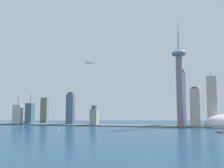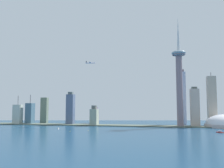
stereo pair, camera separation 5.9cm
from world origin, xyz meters
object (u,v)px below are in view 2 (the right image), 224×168
Objects in this scene: skyscraper_5 at (195,107)px; skyscraper_6 at (18,114)px; channel_buoy_2 at (70,131)px; boat_1 at (58,129)px; observation_tower at (179,75)px; skyscraper_4 at (95,116)px; skyscraper_8 at (212,101)px; skyscraper_7 at (182,98)px; skyscraper_2 at (30,114)px; skyscraper_0 at (70,109)px; skyscraper_1 at (94,117)px; channel_buoy_0 at (88,130)px; skyscraper_3 at (44,110)px; boat_0 at (220,132)px; airplane at (90,63)px.

skyscraper_5 is 1.23× the size of skyscraper_6.
skyscraper_5 is at bearing 34.22° from channel_buoy_2.
observation_tower is at bearing 109.79° from boat_1.
skyscraper_8 is at bearing -7.49° from skyscraper_4.
observation_tower is at bearing -20.10° from skyscraper_4.
skyscraper_7 is at bearing 80.58° from observation_tower.
observation_tower is at bearing -0.99° from skyscraper_2.
skyscraper_5 is 549.55m from skyscraper_6.
observation_tower is at bearing -151.12° from skyscraper_8.
observation_tower is 48.41× the size of boat_1.
skyscraper_1 is at bearing -14.65° from skyscraper_0.
channel_buoy_2 is (-256.23, -182.72, -145.12)m from observation_tower.
channel_buoy_0 is 0.62× the size of channel_buoy_2.
skyscraper_7 reaches higher than skyscraper_5.
skyscraper_4 is (-276.91, 101.31, -121.23)m from observation_tower.
boat_0 is at bearing -21.39° from skyscraper_3.
skyscraper_7 reaches higher than channel_buoy_2.
skyscraper_0 is 1.72× the size of skyscraper_1.
skyscraper_2 is at bearing 179.01° from observation_tower.
skyscraper_4 is at bearing 102.27° from channel_buoy_0.
skyscraper_8 is 4.81× the size of airplane.
skyscraper_2 is 1.03× the size of skyscraper_6.
airplane is at bearing -156.85° from boat_0.
skyscraper_8 is at bearing 111.10° from boat_1.
skyscraper_0 is at bearing -23.57° from skyscraper_3.
skyscraper_2 reaches higher than channel_buoy_0.
observation_tower reaches higher than boat_0.
boat_1 is at bearing -131.95° from boat_0.
boat_0 is (544.74, -146.87, -32.40)m from skyscraper_2.
skyscraper_6 reaches higher than boat_0.
skyscraper_2 reaches higher than skyscraper_6.
airplane is at bearing 94.67° from channel_buoy_2.
skyscraper_2 is (-136.30, -7.99, -15.14)m from skyscraper_0.
skyscraper_8 is 428.78m from channel_buoy_2.
skyscraper_3 reaches higher than channel_buoy_0.
skyscraper_5 is at bearing -14.21° from skyscraper_4.
skyscraper_8 is (429.82, 36.31, 24.30)m from skyscraper_0.
skyscraper_3 is (-115.92, 50.57, -5.15)m from skyscraper_0.
airplane reaches higher than skyscraper_4.
skyscraper_8 reaches higher than skyscraper_0.
airplane reaches higher than skyscraper_3.
skyscraper_8 is at bearing 5.62° from skyscraper_6.
boat_0 reaches higher than channel_buoy_2.
boat_1 is at bearing -114.14° from skyscraper_1.
skyscraper_7 reaches higher than skyscraper_1.
boat_0 is 380.95m from boat_1.
skyscraper_3 is 13.39× the size of boat_1.
observation_tower reaches higher than skyscraper_5.
skyscraper_3 is at bearing 135.65° from channel_buoy_0.
skyscraper_3 is 5.76× the size of boat_0.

